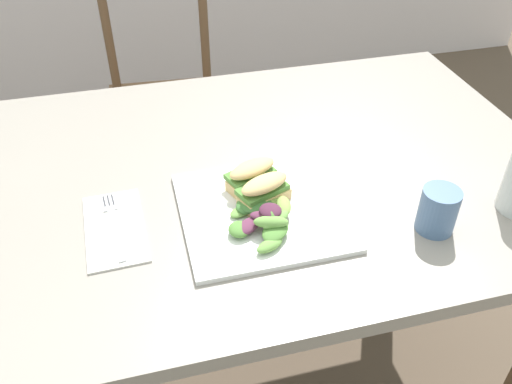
{
  "coord_description": "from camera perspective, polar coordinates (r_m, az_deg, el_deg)",
  "views": [
    {
      "loc": [
        -0.07,
        -0.91,
        1.39
      ],
      "look_at": [
        0.13,
        -0.13,
        0.76
      ],
      "focal_mm": 37.73,
      "sensor_mm": 36.0,
      "label": 1
    }
  ],
  "objects": [
    {
      "name": "cup_extra_side",
      "position": [
        0.99,
        18.73,
        -1.85
      ],
      "size": [
        0.07,
        0.07,
        0.08
      ],
      "primitive_type": "cylinder",
      "color": "#4C6B93",
      "rests_on": "dining_table"
    },
    {
      "name": "salad_mixed_greens",
      "position": [
        0.95,
        0.85,
        -2.68
      ],
      "size": [
        0.13,
        0.16,
        0.04
      ],
      "color": "#6B9E47",
      "rests_on": "plate_lunch"
    },
    {
      "name": "napkin_folded",
      "position": [
        1.0,
        -14.72,
        -3.72
      ],
      "size": [
        0.11,
        0.21,
        0.0
      ],
      "primitive_type": "cube",
      "rotation": [
        0.0,
        0.0,
        0.03
      ],
      "color": "silver",
      "rests_on": "dining_table"
    },
    {
      "name": "ground_plane",
      "position": [
        1.66,
        -5.67,
        -18.76
      ],
      "size": [
        9.19,
        9.19,
        0.0
      ],
      "primitive_type": "plane",
      "color": "brown"
    },
    {
      "name": "plate_lunch",
      "position": [
        1.0,
        0.58,
        -2.06
      ],
      "size": [
        0.29,
        0.29,
        0.01
      ],
      "primitive_type": "cube",
      "color": "white",
      "rests_on": "dining_table"
    },
    {
      "name": "fork_on_napkin",
      "position": [
        1.01,
        -14.9,
        -2.95
      ],
      "size": [
        0.04,
        0.19,
        0.0
      ],
      "color": "silver",
      "rests_on": "napkin_folded"
    },
    {
      "name": "dining_table",
      "position": [
        1.18,
        -2.5,
        -2.4
      ],
      "size": [
        1.37,
        0.86,
        0.74
      ],
      "color": "gray",
      "rests_on": "ground"
    },
    {
      "name": "sandwich_half_back",
      "position": [
        1.03,
        -0.44,
        1.84
      ],
      "size": [
        0.11,
        0.09,
        0.06
      ],
      "color": "#DBB270",
      "rests_on": "plate_lunch"
    },
    {
      "name": "sandwich_half_front",
      "position": [
        0.99,
        0.85,
        0.2
      ],
      "size": [
        0.11,
        0.09,
        0.06
      ],
      "color": "#DBB270",
      "rests_on": "plate_lunch"
    },
    {
      "name": "chair_wooden_far",
      "position": [
        1.99,
        -9.69,
        9.52
      ],
      "size": [
        0.43,
        0.43,
        0.87
      ],
      "color": "brown",
      "rests_on": "ground"
    }
  ]
}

